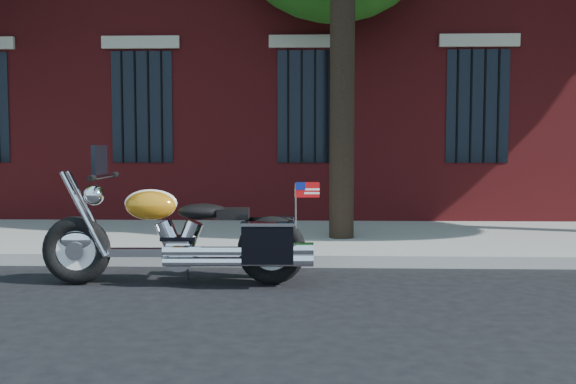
{
  "coord_description": "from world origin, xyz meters",
  "views": [
    {
      "loc": [
        0.05,
        -6.48,
        1.48
      ],
      "look_at": [
        -0.21,
        0.8,
        0.97
      ],
      "focal_mm": 40.0,
      "sensor_mm": 36.0,
      "label": 1
    }
  ],
  "objects": [
    {
      "name": "ground",
      "position": [
        0.0,
        0.0,
        0.0
      ],
      "size": [
        120.0,
        120.0,
        0.0
      ],
      "primitive_type": "plane",
      "color": "black",
      "rests_on": "ground"
    },
    {
      "name": "curb",
      "position": [
        0.0,
        1.38,
        0.07
      ],
      "size": [
        40.0,
        0.16,
        0.15
      ],
      "primitive_type": "cube",
      "color": "gray",
      "rests_on": "ground"
    },
    {
      "name": "sidewalk",
      "position": [
        0.0,
        3.26,
        0.07
      ],
      "size": [
        40.0,
        3.6,
        0.15
      ],
      "primitive_type": "cube",
      "color": "gray",
      "rests_on": "ground"
    },
    {
      "name": "motorcycle",
      "position": [
        -1.26,
        0.27,
        0.5
      ],
      "size": [
        2.97,
        0.87,
        1.49
      ],
      "rotation": [
        0.0,
        0.0,
        0.03
      ],
      "color": "black",
      "rests_on": "ground"
    }
  ]
}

